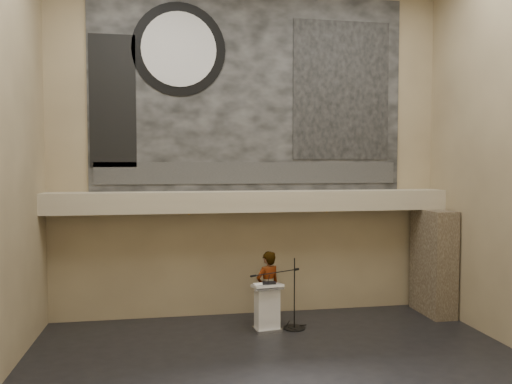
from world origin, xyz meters
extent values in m
plane|color=black|center=(0.00, 0.00, 0.00)|extent=(10.00, 10.00, 0.00)
cube|color=#827052|center=(0.00, 4.00, 4.25)|extent=(10.00, 0.02, 8.50)
cube|color=#827052|center=(0.00, -4.00, 4.25)|extent=(10.00, 0.02, 8.50)
cube|color=tan|center=(0.00, 3.60, 2.95)|extent=(10.00, 0.80, 0.50)
cylinder|color=#B2893D|center=(-1.60, 3.55, 2.67)|extent=(0.04, 0.04, 0.06)
cylinder|color=#B2893D|center=(1.90, 3.55, 2.67)|extent=(0.04, 0.04, 0.06)
cube|color=black|center=(0.00, 3.97, 5.70)|extent=(8.00, 0.05, 5.00)
cube|color=#2B2B2B|center=(0.00, 3.93, 3.65)|extent=(7.76, 0.02, 0.55)
cylinder|color=black|center=(-1.80, 3.93, 6.70)|extent=(2.30, 0.02, 2.30)
cylinder|color=silver|center=(-1.80, 3.91, 6.70)|extent=(1.84, 0.02, 1.84)
cube|color=black|center=(2.40, 3.93, 5.80)|extent=(2.60, 0.02, 3.60)
cube|color=black|center=(-3.40, 3.93, 5.40)|extent=(1.10, 0.02, 3.20)
cube|color=#45382A|center=(4.65, 3.15, 1.35)|extent=(0.60, 1.40, 2.70)
cube|color=silver|center=(0.14, 2.52, 0.04)|extent=(0.65, 0.53, 0.08)
cube|color=silver|center=(0.14, 2.52, 0.56)|extent=(0.57, 0.43, 0.96)
cube|color=silver|center=(0.14, 2.50, 1.07)|extent=(0.73, 0.56, 0.12)
cube|color=black|center=(0.20, 2.55, 1.12)|extent=(0.34, 0.29, 0.04)
cube|color=white|center=(-0.04, 2.52, 1.10)|extent=(0.27, 0.35, 0.00)
imported|color=white|center=(0.25, 2.99, 0.89)|extent=(0.77, 0.66, 1.78)
cylinder|color=black|center=(0.81, 2.59, 0.01)|extent=(0.52, 0.52, 0.02)
cylinder|color=black|center=(0.81, 2.59, 0.84)|extent=(0.03, 0.03, 1.68)
cylinder|color=black|center=(0.28, 2.35, 1.40)|extent=(1.19, 0.56, 0.02)
camera|label=1|loc=(-2.07, -8.65, 3.83)|focal=35.00mm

